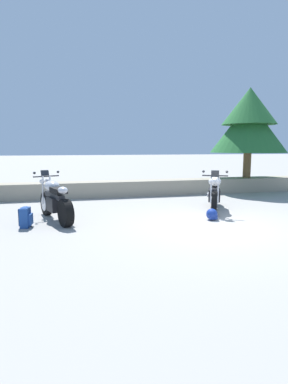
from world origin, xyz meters
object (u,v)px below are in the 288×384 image
motorcycle_white_centre (214,193)px  rider_helmet (212,214)px  motorcycle_silver_near_left (55,201)px  pine_tree_mid_left (249,122)px  rider_backpack (26,217)px

motorcycle_white_centre → rider_helmet: size_ratio=6.86×
motorcycle_silver_near_left → pine_tree_mid_left: size_ratio=0.57×
motorcycle_white_centre → pine_tree_mid_left: size_ratio=0.55×
rider_helmet → pine_tree_mid_left: (3.51, 4.25, 2.60)m
rider_helmet → rider_backpack: bearing=175.8°
motorcycle_white_centre → rider_helmet: (-0.60, -1.14, -0.35)m
motorcycle_white_centre → rider_backpack: 5.03m
motorcycle_white_centre → pine_tree_mid_left: (2.90, 3.11, 2.25)m
rider_backpack → pine_tree_mid_left: pine_tree_mid_left is taller
motorcycle_silver_near_left → rider_backpack: size_ratio=4.23×
motorcycle_silver_near_left → rider_helmet: motorcycle_silver_near_left is taller
rider_backpack → rider_helmet: 4.36m
pine_tree_mid_left → motorcycle_silver_near_left: bearing=-154.9°
rider_helmet → pine_tree_mid_left: pine_tree_mid_left is taller
motorcycle_white_centre → pine_tree_mid_left: bearing=47.0°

